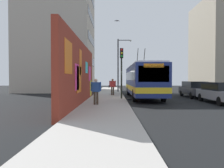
# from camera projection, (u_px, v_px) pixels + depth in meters

# --- Properties ---
(ground_plane) EXTENTS (80.00, 80.00, 0.00)m
(ground_plane) POSITION_uv_depth(u_px,v_px,m) (125.00, 99.00, 19.65)
(ground_plane) COLOR black
(sidewalk_slab) EXTENTS (48.00, 3.20, 0.15)m
(sidewalk_slab) POSITION_uv_depth(u_px,v_px,m) (107.00, 98.00, 19.65)
(sidewalk_slab) COLOR #ADA8A0
(sidewalk_slab) RESTS_ON ground_plane
(graffiti_wall) EXTENTS (13.55, 0.32, 4.38)m
(graffiti_wall) POSITION_uv_depth(u_px,v_px,m) (81.00, 74.00, 15.39)
(graffiti_wall) COLOR maroon
(graffiti_wall) RESTS_ON ground_plane
(building_far_left) EXTENTS (10.48, 9.83, 20.56)m
(building_far_left) POSITION_uv_depth(u_px,v_px,m) (58.00, 22.00, 32.28)
(building_far_left) COLOR #B2A899
(building_far_left) RESTS_ON ground_plane
(city_bus) EXTENTS (11.43, 2.61, 4.92)m
(city_bus) POSITION_uv_depth(u_px,v_px,m) (143.00, 80.00, 21.08)
(city_bus) COLOR navy
(city_bus) RESTS_ON ground_plane
(parked_car_silver) EXTENTS (4.90, 1.92, 1.58)m
(parked_car_silver) POSITION_uv_depth(u_px,v_px,m) (221.00, 92.00, 16.37)
(parked_car_silver) COLOR #B7B7BC
(parked_car_silver) RESTS_ON ground_plane
(parked_car_dark_gray) EXTENTS (4.52, 1.86, 1.58)m
(parked_car_dark_gray) POSITION_uv_depth(u_px,v_px,m) (194.00, 89.00, 21.67)
(parked_car_dark_gray) COLOR #38383D
(parked_car_dark_gray) RESTS_ON ground_plane
(pedestrian_midblock) EXTENTS (0.23, 0.76, 1.70)m
(pedestrian_midblock) POSITION_uv_depth(u_px,v_px,m) (112.00, 85.00, 22.59)
(pedestrian_midblock) COLOR #3F3326
(pedestrian_midblock) RESTS_ON sidewalk_slab
(pedestrian_near_wall) EXTENTS (0.23, 0.68, 1.69)m
(pedestrian_near_wall) POSITION_uv_depth(u_px,v_px,m) (96.00, 89.00, 14.28)
(pedestrian_near_wall) COLOR #3F3326
(pedestrian_near_wall) RESTS_ON sidewalk_slab
(traffic_light) EXTENTS (0.49, 0.28, 4.30)m
(traffic_light) POSITION_uv_depth(u_px,v_px,m) (122.00, 65.00, 18.59)
(traffic_light) COLOR #2D382D
(traffic_light) RESTS_ON sidewalk_slab
(street_lamp) EXTENTS (0.44, 1.81, 6.76)m
(street_lamp) POSITION_uv_depth(u_px,v_px,m) (120.00, 62.00, 27.93)
(street_lamp) COLOR #4C4C51
(street_lamp) RESTS_ON sidewalk_slab
(flying_pigeons) EXTENTS (0.32, 0.56, 0.14)m
(flying_pigeons) POSITION_uv_depth(u_px,v_px,m) (117.00, 21.00, 24.60)
(flying_pigeons) COLOR slate
(curbside_puddle) EXTENTS (1.44, 1.44, 0.00)m
(curbside_puddle) POSITION_uv_depth(u_px,v_px,m) (132.00, 100.00, 19.05)
(curbside_puddle) COLOR black
(curbside_puddle) RESTS_ON ground_plane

